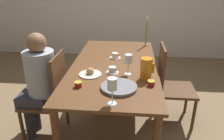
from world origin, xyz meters
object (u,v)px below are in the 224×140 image
red_pitcher (146,69)px  teacup_near_person (113,70)px  person_seated (39,79)px  serving_tray (119,87)px  teacup_across (115,56)px  wine_glass_juice (112,85)px  jam_jar_amber (78,84)px  chair_person_side (50,96)px  wine_glass_water (128,60)px  candlestick_tall (146,34)px  chair_opposite (170,84)px  jam_jar_red (151,83)px  bread_plate (90,73)px

red_pitcher → teacup_near_person: bearing=160.2°
person_seated → serving_tray: bearing=-104.8°
teacup_across → teacup_near_person: bearing=-89.0°
red_pitcher → teacup_across: (-0.34, 0.55, -0.08)m
person_seated → wine_glass_juice: 0.95m
person_seated → jam_jar_amber: person_seated is taller
wine_glass_juice → serving_tray: wine_glass_juice is taller
chair_person_side → wine_glass_water: same height
wine_glass_juice → candlestick_tall: candlestick_tall is taller
wine_glass_juice → teacup_across: 1.03m
red_pitcher → serving_tray: size_ratio=0.66×
red_pitcher → wine_glass_juice: (-0.28, -0.47, 0.05)m
chair_opposite → jam_jar_red: size_ratio=13.81×
person_seated → serving_tray: 0.86m
chair_person_side → teacup_near_person: chair_person_side is taller
serving_tray → candlestick_tall: candlestick_tall is taller
teacup_near_person → candlestick_tall: bearing=68.4°
wine_glass_juice → teacup_near_person: 0.60m
jam_jar_red → person_seated: bearing=173.1°
jam_jar_red → candlestick_tall: size_ratio=0.17×
red_pitcher → serving_tray: bearing=-137.7°
person_seated → teacup_across: (0.74, 0.55, 0.08)m
jam_jar_red → serving_tray: bearing=-163.4°
serving_tray → jam_jar_amber: 0.36m
jam_jar_red → chair_opposite: bearing=62.5°
bread_plate → chair_person_side: bearing=-175.5°
red_pitcher → bread_plate: (-0.55, 0.05, -0.09)m
person_seated → red_pitcher: (1.07, -0.00, 0.16)m
bread_plate → red_pitcher: bearing=-4.8°
chair_opposite → teacup_across: chair_opposite is taller
person_seated → bread_plate: bearing=-85.1°
chair_opposite → jam_jar_amber: bearing=-56.4°
wine_glass_water → teacup_near_person: wine_glass_water is taller
red_pitcher → wine_glass_juice: wine_glass_juice is taller
chair_person_side → jam_jar_amber: size_ratio=13.81×
jam_jar_amber → candlestick_tall: (0.66, 1.30, 0.14)m
red_pitcher → serving_tray: red_pitcher is taller
chair_opposite → teacup_near_person: (-0.65, -0.28, 0.27)m
wine_glass_water → teacup_across: 0.50m
jam_jar_amber → jam_jar_red: 0.66m
bread_plate → jam_jar_amber: 0.27m
wine_glass_juice → serving_tray: size_ratio=0.69×
chair_person_side → wine_glass_water: size_ratio=4.48×
red_pitcher → bread_plate: 0.56m
wine_glass_juice → candlestick_tall: size_ratio=0.54×
person_seated → candlestick_tall: 1.58m
red_pitcher → bread_plate: bearing=175.2°
wine_glass_juice → wine_glass_water: bearing=79.1°
person_seated → teacup_across: 0.92m
red_pitcher → jam_jar_amber: bearing=-160.2°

